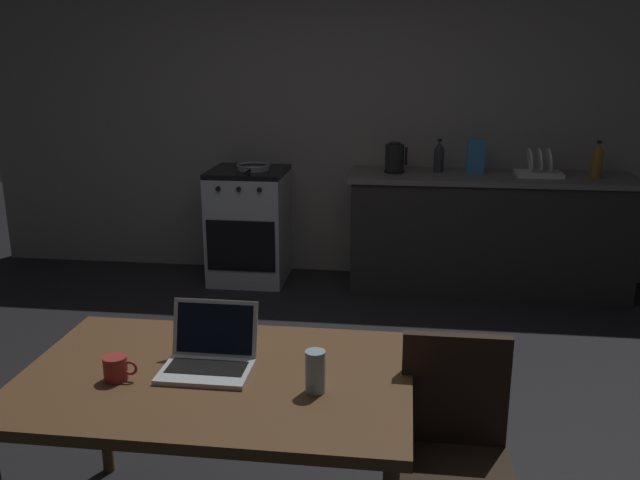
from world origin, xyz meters
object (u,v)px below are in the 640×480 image
(drinking_glass, at_px, (315,372))
(bottle_b, at_px, (439,156))
(bottle, at_px, (597,161))
(dish_rack, at_px, (539,170))
(coffee_mug, at_px, (116,368))
(cereal_box, at_px, (476,156))
(stove_oven, at_px, (249,225))
(laptop, at_px, (209,357))
(electric_kettle, at_px, (395,158))
(chair, at_px, (454,446))
(dining_table, at_px, (217,389))
(frying_pan, at_px, (253,167))

(drinking_glass, xyz_separation_m, bottle_b, (0.53, 3.28, 0.24))
(bottle, xyz_separation_m, dish_rack, (-0.40, 0.05, -0.08))
(coffee_mug, xyz_separation_m, cereal_box, (1.50, 3.22, 0.29))
(stove_oven, relative_size, dish_rack, 2.70)
(laptop, relative_size, electric_kettle, 1.36)
(laptop, distance_m, bottle_b, 3.30)
(bottle, relative_size, drinking_glass, 1.88)
(chair, bearing_deg, stove_oven, 93.66)
(dining_table, xyz_separation_m, chair, (0.85, -0.01, -0.16))
(stove_oven, height_order, dining_table, stove_oven)
(coffee_mug, bearing_deg, bottle, 52.98)
(stove_oven, height_order, cereal_box, cereal_box)
(coffee_mug, xyz_separation_m, drinking_glass, (0.70, 0.00, 0.03))
(dining_table, height_order, cereal_box, cereal_box)
(bottle, distance_m, drinking_glass, 3.57)
(electric_kettle, distance_m, bottle, 1.49)
(coffee_mug, bearing_deg, dish_rack, 58.35)
(coffee_mug, relative_size, drinking_glass, 0.83)
(laptop, relative_size, cereal_box, 1.17)
(electric_kettle, relative_size, bottle, 0.85)
(frying_pan, height_order, dish_rack, dish_rack)
(laptop, height_order, bottle_b, bottle_b)
(stove_oven, xyz_separation_m, cereal_box, (1.78, 0.02, 0.60))
(laptop, distance_m, electric_kettle, 3.14)
(drinking_glass, height_order, dish_rack, dish_rack)
(dining_table, xyz_separation_m, dish_rack, (1.64, 3.11, 0.31))
(laptop, relative_size, bottle, 1.15)
(frying_pan, distance_m, drinking_glass, 3.31)
(stove_oven, xyz_separation_m, frying_pan, (0.05, -0.03, 0.48))
(dining_table, height_order, frying_pan, frying_pan)
(electric_kettle, distance_m, drinking_glass, 3.21)
(chair, bearing_deg, electric_kettle, 74.01)
(stove_oven, bearing_deg, bottle_b, 3.14)
(stove_oven, distance_m, dish_rack, 2.30)
(dining_table, relative_size, drinking_glass, 9.42)
(chair, distance_m, laptop, 0.92)
(stove_oven, relative_size, electric_kettle, 3.90)
(dining_table, height_order, laptop, laptop)
(stove_oven, bearing_deg, coffee_mug, -85.10)
(chair, relative_size, bottle_b, 3.44)
(chair, distance_m, coffee_mug, 1.21)
(frying_pan, bearing_deg, dish_rack, 0.72)
(laptop, xyz_separation_m, dish_rack, (1.68, 3.07, 0.20))
(drinking_glass, bearing_deg, frying_pan, 106.29)
(dish_rack, relative_size, bottle_b, 1.33)
(electric_kettle, xyz_separation_m, dish_rack, (1.09, 0.00, -0.06))
(bottle, bearing_deg, chair, -111.26)
(stove_oven, xyz_separation_m, chair, (1.46, -3.12, 0.05))
(drinking_glass, distance_m, cereal_box, 3.33)
(laptop, height_order, coffee_mug, laptop)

